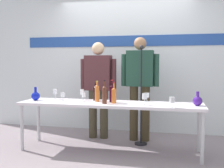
% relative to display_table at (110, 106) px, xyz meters
% --- Properties ---
extents(ground_plane, '(10.00, 10.00, 0.00)m').
position_rel_display_table_xyz_m(ground_plane, '(0.00, 0.00, -0.67)').
color(ground_plane, gray).
extents(back_wall, '(5.64, 0.11, 3.00)m').
position_rel_display_table_xyz_m(back_wall, '(0.00, 1.32, 0.83)').
color(back_wall, white).
rests_on(back_wall, ground).
extents(display_table, '(2.69, 0.62, 0.72)m').
position_rel_display_table_xyz_m(display_table, '(0.00, 0.00, 0.00)').
color(display_table, white).
rests_on(display_table, ground).
extents(decanter_blue_left, '(0.13, 0.13, 0.21)m').
position_rel_display_table_xyz_m(decanter_blue_left, '(-1.18, -0.02, 0.12)').
color(decanter_blue_left, '#101FB6').
rests_on(decanter_blue_left, display_table).
extents(decanter_blue_right, '(0.13, 0.13, 0.20)m').
position_rel_display_table_xyz_m(decanter_blue_right, '(1.23, -0.02, 0.12)').
color(decanter_blue_right, '#461E90').
rests_on(decanter_blue_right, display_table).
extents(presenter_left, '(0.63, 0.22, 1.66)m').
position_rel_display_table_xyz_m(presenter_left, '(-0.36, 0.66, 0.29)').
color(presenter_left, '#3E3727').
rests_on(presenter_left, ground).
extents(presenter_right, '(0.63, 0.22, 1.73)m').
position_rel_display_table_xyz_m(presenter_right, '(0.36, 0.66, 0.33)').
color(presenter_right, '#3E3520').
rests_on(presenter_right, ground).
extents(wine_bottle_0, '(0.07, 0.07, 0.33)m').
position_rel_display_table_xyz_m(wine_bottle_0, '(0.02, 0.06, 0.19)').
color(wine_bottle_0, black).
rests_on(wine_bottle_0, display_table).
extents(wine_bottle_1, '(0.07, 0.07, 0.31)m').
position_rel_display_table_xyz_m(wine_bottle_1, '(0.07, -0.05, 0.18)').
color(wine_bottle_1, '#D16627').
rests_on(wine_bottle_1, display_table).
extents(wine_bottle_2, '(0.07, 0.07, 0.28)m').
position_rel_display_table_xyz_m(wine_bottle_2, '(-0.27, 0.19, 0.17)').
color(wine_bottle_2, black).
rests_on(wine_bottle_2, display_table).
extents(wine_bottle_3, '(0.07, 0.07, 0.34)m').
position_rel_display_table_xyz_m(wine_bottle_3, '(-0.05, -0.12, 0.19)').
color(wine_bottle_3, '#552C1E').
rests_on(wine_bottle_3, display_table).
extents(wine_bottle_4, '(0.07, 0.07, 0.31)m').
position_rel_display_table_xyz_m(wine_bottle_4, '(-0.21, 0.07, 0.19)').
color(wine_bottle_4, orange).
rests_on(wine_bottle_4, display_table).
extents(wine_glass_left_0, '(0.07, 0.07, 0.16)m').
position_rel_display_table_xyz_m(wine_glass_left_0, '(-0.96, 0.21, 0.17)').
color(wine_glass_left_0, white).
rests_on(wine_glass_left_0, display_table).
extents(wine_glass_left_1, '(0.06, 0.06, 0.17)m').
position_rel_display_table_xyz_m(wine_glass_left_1, '(-0.51, 0.25, 0.17)').
color(wine_glass_left_1, white).
rests_on(wine_glass_left_1, display_table).
extents(wine_glass_left_2, '(0.06, 0.06, 0.13)m').
position_rel_display_table_xyz_m(wine_glass_left_2, '(-0.75, 0.04, 0.14)').
color(wine_glass_left_2, white).
rests_on(wine_glass_left_2, display_table).
extents(wine_glass_left_3, '(0.06, 0.06, 0.14)m').
position_rel_display_table_xyz_m(wine_glass_left_3, '(-0.41, 0.03, 0.15)').
color(wine_glass_left_3, white).
rests_on(wine_glass_left_3, display_table).
extents(wine_glass_right_0, '(0.07, 0.07, 0.17)m').
position_rel_display_table_xyz_m(wine_glass_right_0, '(0.52, -0.13, 0.17)').
color(wine_glass_right_0, white).
rests_on(wine_glass_right_0, display_table).
extents(wine_glass_right_1, '(0.07, 0.07, 0.14)m').
position_rel_display_table_xyz_m(wine_glass_right_1, '(0.90, -0.25, 0.15)').
color(wine_glass_right_1, white).
rests_on(wine_glass_right_1, display_table).
extents(wine_glass_right_2, '(0.07, 0.07, 0.13)m').
position_rel_display_table_xyz_m(wine_glass_right_2, '(0.52, 0.24, 0.15)').
color(wine_glass_right_2, white).
rests_on(wine_glass_right_2, display_table).
extents(microphone_stand, '(0.20, 0.20, 1.58)m').
position_rel_display_table_xyz_m(microphone_stand, '(0.41, 0.44, -0.14)').
color(microphone_stand, black).
rests_on(microphone_stand, ground).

